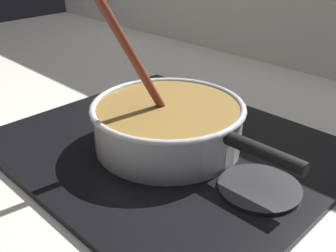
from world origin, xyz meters
The scene contains 5 objects.
ground centered at (0.00, 0.00, -0.02)m, with size 2.40×1.60×0.04m, color beige.
hob_plate centered at (0.01, 0.23, 0.01)m, with size 0.56×0.48×0.01m, color black.
burner_ring centered at (0.01, 0.23, 0.02)m, with size 0.17×0.17×0.01m, color #592D0C.
spare_burner centered at (0.20, 0.23, 0.01)m, with size 0.12×0.12×0.01m, color #262628.
cooking_pan centered at (0.01, 0.23, 0.05)m, with size 0.39×0.26×0.27m.
Camera 1 is at (0.44, -0.21, 0.36)m, focal length 42.62 mm.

